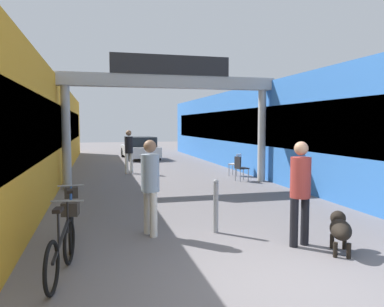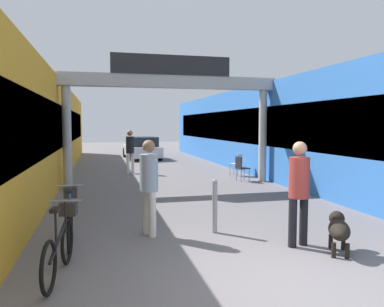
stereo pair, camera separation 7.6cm
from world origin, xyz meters
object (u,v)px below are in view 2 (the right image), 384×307
object	(u,v)px
bicycle_blue_second	(70,218)
pedestrian_carrying_crate	(130,148)
pedestrian_with_dog	(299,186)
parked_car_white	(142,148)
pedestrian_companion	(149,181)
dog_on_leash	(339,229)
cafe_chair_aluminium_farther	(238,163)
bicycle_black_nearest	(61,243)
cafe_chair_black_nearer	(241,166)
bollard_post_metal	(215,206)

from	to	relation	value
bicycle_blue_second	pedestrian_carrying_crate	bearing A→B (deg)	79.15
pedestrian_with_dog	bicycle_blue_second	distance (m)	3.97
pedestrian_with_dog	parked_car_white	bearing A→B (deg)	92.79
pedestrian_with_dog	pedestrian_companion	bearing A→B (deg)	152.67
dog_on_leash	cafe_chair_aluminium_farther	size ratio (longest dim) A/B	0.97
cafe_chair_aluminium_farther	parked_car_white	xyz separation A→B (m)	(-2.91, 8.41, 0.10)
bicycle_black_nearest	pedestrian_with_dog	bearing A→B (deg)	4.66
pedestrian_carrying_crate	parked_car_white	size ratio (longest dim) A/B	0.44
pedestrian_with_dog	cafe_chair_black_nearer	distance (m)	7.28
bollard_post_metal	bicycle_blue_second	bearing A→B (deg)	179.57
cafe_chair_black_nearer	pedestrian_companion	bearing A→B (deg)	-124.98
bicycle_black_nearest	pedestrian_carrying_crate	bearing A→B (deg)	80.47
dog_on_leash	bicycle_blue_second	size ratio (longest dim) A/B	0.51
dog_on_leash	cafe_chair_aluminium_farther	world-z (taller)	cafe_chair_aluminium_farther
bicycle_blue_second	dog_on_leash	bearing A→B (deg)	-20.00
pedestrian_companion	pedestrian_carrying_crate	bearing A→B (deg)	87.74
bicycle_blue_second	bollard_post_metal	xyz separation A→B (m)	(2.62, -0.02, 0.09)
bicycle_black_nearest	bollard_post_metal	bearing A→B (deg)	27.83
pedestrian_carrying_crate	dog_on_leash	xyz separation A→B (m)	(2.49, -10.68, -0.66)
pedestrian_with_dog	dog_on_leash	distance (m)	0.91
bollard_post_metal	pedestrian_companion	bearing A→B (deg)	173.72
bicycle_blue_second	cafe_chair_aluminium_farther	world-z (taller)	bicycle_blue_second
pedestrian_with_dog	cafe_chair_aluminium_farther	bearing A→B (deg)	75.97
pedestrian_with_dog	bicycle_black_nearest	bearing A→B (deg)	-175.34
pedestrian_companion	cafe_chair_aluminium_farther	world-z (taller)	pedestrian_companion
pedestrian_companion	pedestrian_carrying_crate	distance (m)	9.03
pedestrian_carrying_crate	dog_on_leash	distance (m)	10.99
pedestrian_carrying_crate	dog_on_leash	bearing A→B (deg)	-76.90
dog_on_leash	bollard_post_metal	world-z (taller)	bollard_post_metal
dog_on_leash	parked_car_white	bearing A→B (deg)	94.29
cafe_chair_black_nearer	cafe_chair_aluminium_farther	size ratio (longest dim) A/B	1.00
pedestrian_carrying_crate	cafe_chair_black_nearer	distance (m)	4.93
bollard_post_metal	cafe_chair_aluminium_farther	size ratio (longest dim) A/B	1.16
pedestrian_carrying_crate	bicycle_blue_second	distance (m)	9.33
bollard_post_metal	parked_car_white	size ratio (longest dim) A/B	0.25
cafe_chair_aluminium_farther	parked_car_white	bearing A→B (deg)	109.12
cafe_chair_black_nearer	parked_car_white	distance (m)	10.06
pedestrian_with_dog	pedestrian_carrying_crate	distance (m)	10.44
bicycle_black_nearest	dog_on_leash	bearing A→B (deg)	-1.71
pedestrian_with_dog	cafe_chair_aluminium_farther	distance (m)	8.66
dog_on_leash	bicycle_black_nearest	world-z (taller)	bicycle_black_nearest
cafe_chair_black_nearer	pedestrian_with_dog	bearing A→B (deg)	-103.67
dog_on_leash	parked_car_white	xyz separation A→B (m)	(-1.29, 17.23, 0.25)
dog_on_leash	pedestrian_carrying_crate	bearing A→B (deg)	103.10
pedestrian_with_dog	cafe_chair_black_nearer	bearing A→B (deg)	76.33
pedestrian_with_dog	bicycle_blue_second	bearing A→B (deg)	163.60
cafe_chair_black_nearer	cafe_chair_aluminium_farther	xyz separation A→B (m)	(0.38, 1.33, 0.00)
pedestrian_carrying_crate	bollard_post_metal	bearing A→B (deg)	-84.56
dog_on_leash	bicycle_blue_second	bearing A→B (deg)	160.00
cafe_chair_black_nearer	bicycle_blue_second	bearing A→B (deg)	-132.64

